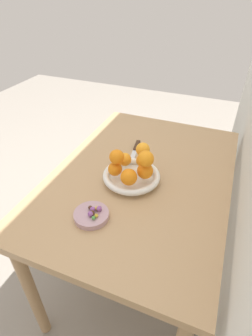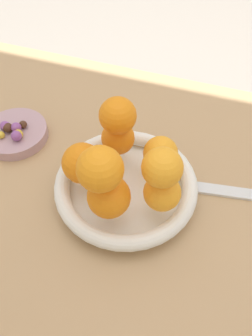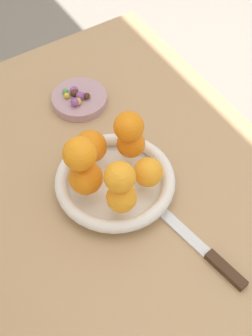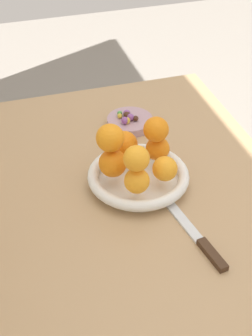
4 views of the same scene
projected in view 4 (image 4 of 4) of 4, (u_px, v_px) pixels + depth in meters
dining_table at (136, 231)px, 1.24m from camera, size 1.10×0.76×0.74m
fruit_bowl at (138, 177)px, 1.23m from camera, size 0.24×0.24×0.04m
candy_dish at (130, 122)px, 1.44m from camera, size 0.13×0.13×0.02m
orange_0 at (136, 180)px, 1.14m from camera, size 0.06×0.06×0.06m
orange_1 at (165, 169)px, 1.18m from camera, size 0.06×0.06×0.06m
orange_2 at (158, 149)px, 1.24m from camera, size 0.06×0.06×0.06m
orange_3 at (124, 145)px, 1.24m from camera, size 0.07×0.07×0.07m
orange_4 at (113, 163)px, 1.19m from camera, size 0.07×0.07×0.07m
orange_5 at (156, 129)px, 1.20m from camera, size 0.06×0.06×0.06m
orange_6 at (110, 138)px, 1.15m from camera, size 0.07×0.07×0.07m
orange_7 at (137, 158)px, 1.11m from camera, size 0.06×0.06×0.06m
candy_ball_0 at (120, 113)px, 1.44m from camera, size 0.01×0.01×0.01m
candy_ball_1 at (127, 121)px, 1.40m from camera, size 0.02×0.02×0.02m
candy_ball_2 at (127, 113)px, 1.43m from camera, size 0.02×0.02×0.02m
candy_ball_3 at (120, 116)px, 1.43m from camera, size 0.01×0.01×0.01m
candy_ball_4 at (125, 121)px, 1.40m from camera, size 0.02×0.02×0.02m
candy_ball_5 at (136, 118)px, 1.42m from camera, size 0.02×0.02×0.02m
candy_ball_6 at (127, 115)px, 1.43m from camera, size 0.02×0.02×0.02m
candy_ball_7 at (130, 117)px, 1.42m from camera, size 0.02×0.02×0.02m
knife at (196, 236)px, 1.10m from camera, size 0.26×0.06×0.01m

